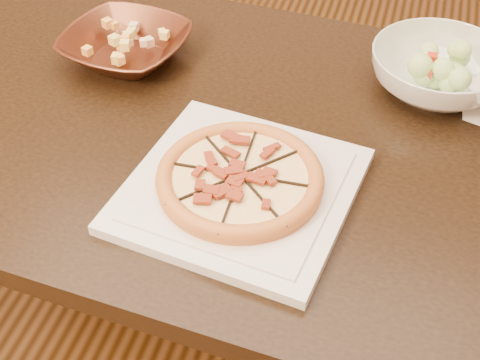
# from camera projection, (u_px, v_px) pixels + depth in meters

# --- Properties ---
(floor) EXTENTS (4.00, 4.00, 0.02)m
(floor) POSITION_uv_depth(u_px,v_px,m) (180.00, 284.00, 1.85)
(floor) COLOR brown
(floor) RESTS_ON ground
(dining_table) EXTENTS (1.33, 0.91, 0.75)m
(dining_table) POSITION_uv_depth(u_px,v_px,m) (200.00, 165.00, 1.24)
(dining_table) COLOR black
(dining_table) RESTS_ON floor
(plate) EXTENTS (0.37, 0.37, 0.02)m
(plate) POSITION_uv_depth(u_px,v_px,m) (240.00, 189.00, 1.02)
(plate) COLOR silver
(plate) RESTS_ON dining_table
(pizza) EXTENTS (0.25, 0.25, 0.03)m
(pizza) POSITION_uv_depth(u_px,v_px,m) (240.00, 178.00, 1.00)
(pizza) COLOR #AB5526
(pizza) RESTS_ON plate
(bronze_bowl) EXTENTS (0.27, 0.27, 0.06)m
(bronze_bowl) POSITION_uv_depth(u_px,v_px,m) (126.00, 46.00, 1.28)
(bronze_bowl) COLOR brown
(bronze_bowl) RESTS_ON dining_table
(mixed_dish) EXTENTS (0.12, 0.11, 0.03)m
(mixed_dish) POSITION_uv_depth(u_px,v_px,m) (123.00, 27.00, 1.25)
(mixed_dish) COLOR beige
(mixed_dish) RESTS_ON bronze_bowl
(salad_bowl) EXTENTS (0.33, 0.33, 0.08)m
(salad_bowl) POSITION_uv_depth(u_px,v_px,m) (438.00, 71.00, 1.20)
(salad_bowl) COLOR silver
(salad_bowl) RESTS_ON dining_table
(salad) EXTENTS (0.12, 0.11, 0.04)m
(salad) POSITION_uv_depth(u_px,v_px,m) (444.00, 44.00, 1.16)
(salad) COLOR #C7EA75
(salad) RESTS_ON salad_bowl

